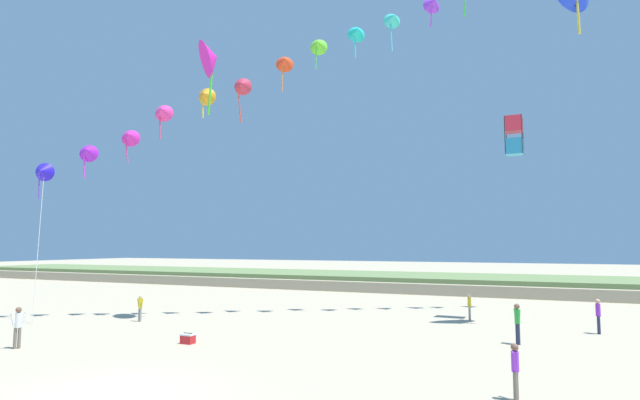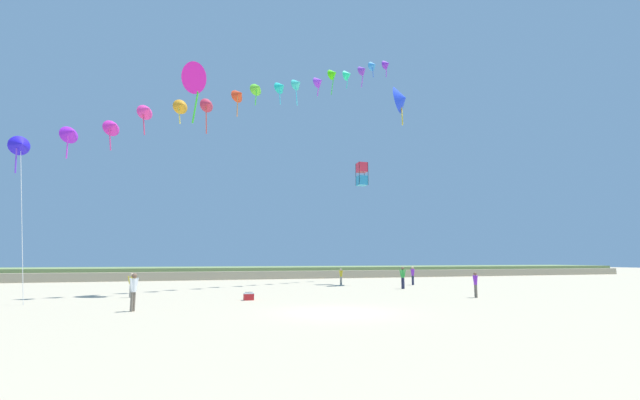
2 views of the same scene
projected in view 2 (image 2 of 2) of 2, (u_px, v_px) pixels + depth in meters
ground_plane at (336, 313)px, 18.85m from camera, size 240.00×240.00×0.00m
dune_ridge at (231, 272)px, 55.77m from camera, size 120.00×13.39×1.35m
person_near_left at (475, 283)px, 26.36m from camera, size 0.21×0.55×1.55m
person_near_right at (132, 283)px, 26.43m from camera, size 0.52×0.20×1.49m
person_mid_center at (134, 289)px, 19.38m from camera, size 0.39×0.55×1.71m
person_far_left at (413, 274)px, 39.42m from camera, size 0.23×0.59×1.68m
person_far_right at (403, 276)px, 34.24m from camera, size 0.34×0.59×1.75m
person_far_center at (341, 275)px, 39.29m from camera, size 0.22×0.53×1.52m
kite_banner_string at (270, 89)px, 37.56m from camera, size 32.88×18.12×26.27m
large_kite_low_lead at (402, 99)px, 42.53m from camera, size 2.81×2.83×4.10m
large_kite_mid_trail at (197, 78)px, 30.94m from camera, size 2.64×2.63×4.59m
large_kite_high_solo at (362, 174)px, 42.39m from camera, size 1.00×1.00×2.28m
beach_cooler at (249, 296)px, 24.63m from camera, size 0.58×0.41×0.46m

